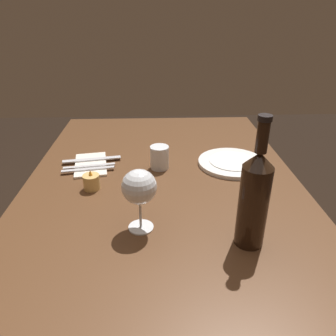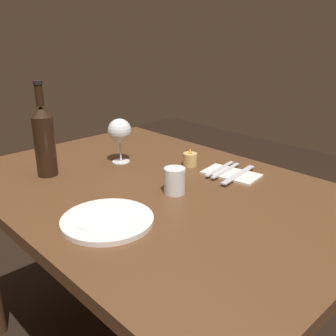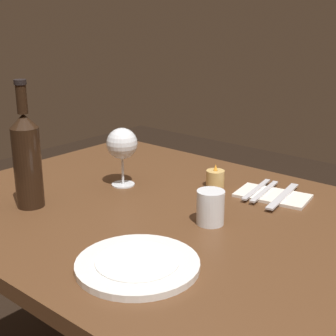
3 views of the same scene
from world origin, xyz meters
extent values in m
cube|color=#56351E|center=(0.00, 0.00, 0.72)|extent=(1.30, 0.90, 0.04)
cylinder|color=#412816|center=(-0.58, 0.38, 0.35)|extent=(0.06, 0.06, 0.70)
cylinder|color=white|center=(-0.26, 0.06, 0.74)|extent=(0.07, 0.07, 0.00)
cylinder|color=white|center=(-0.26, 0.06, 0.79)|extent=(0.01, 0.01, 0.08)
sphere|color=white|center=(-0.26, 0.06, 0.86)|extent=(0.09, 0.09, 0.09)
cylinder|color=#510A14|center=(-0.26, 0.06, 0.86)|extent=(0.07, 0.07, 0.02)
cylinder|color=black|center=(-0.33, -0.20, 0.84)|extent=(0.07, 0.07, 0.21)
cone|color=black|center=(-0.33, -0.20, 0.96)|extent=(0.07, 0.07, 0.03)
cylinder|color=black|center=(-0.33, -0.20, 1.02)|extent=(0.03, 0.03, 0.07)
cylinder|color=black|center=(-0.33, -0.20, 1.06)|extent=(0.03, 0.03, 0.01)
cylinder|color=white|center=(0.08, 0.01, 0.78)|extent=(0.07, 0.07, 0.08)
cylinder|color=silver|center=(0.08, 0.01, 0.76)|extent=(0.06, 0.06, 0.03)
cylinder|color=#DBB266|center=(-0.05, 0.23, 0.76)|extent=(0.05, 0.05, 0.05)
cylinder|color=white|center=(-0.05, 0.23, 0.76)|extent=(0.04, 0.04, 0.03)
cone|color=#F99E2D|center=(-0.05, 0.23, 0.80)|extent=(0.01, 0.01, 0.02)
cylinder|color=white|center=(0.10, -0.25, 0.75)|extent=(0.24, 0.24, 0.01)
cylinder|color=white|center=(0.10, -0.25, 0.76)|extent=(0.17, 0.17, 0.00)
cube|color=silver|center=(0.11, 0.26, 0.74)|extent=(0.21, 0.14, 0.01)
cube|color=silver|center=(0.09, 0.26, 0.75)|extent=(0.04, 0.18, 0.00)
cube|color=silver|center=(0.06, 0.26, 0.75)|extent=(0.04, 0.18, 0.00)
cube|color=silver|center=(0.14, 0.26, 0.75)|extent=(0.05, 0.21, 0.00)
camera|label=1|loc=(-0.96, 0.02, 1.26)|focal=34.92mm
camera|label=2|loc=(0.86, -0.76, 1.23)|focal=41.27mm
camera|label=3|loc=(0.70, -0.86, 1.22)|focal=52.58mm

